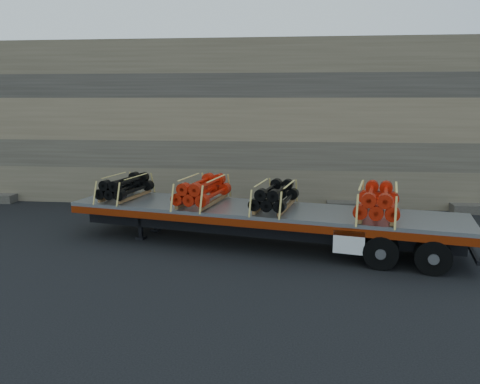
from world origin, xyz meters
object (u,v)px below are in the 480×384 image
Objects in this scene: bundle_front at (126,187)px; bundle_rear at (378,202)px; bundle_midrear at (275,197)px; bundle_midfront at (203,191)px; trailer at (260,227)px.

bundle_rear is (8.06, -1.71, 0.05)m from bundle_front.
bundle_front is 5.22m from bundle_midrear.
bundle_front is at bearing 180.00° from bundle_midfront.
bundle_midrear is 3.02m from bundle_rear.
bundle_midrear is 0.90× the size of bundle_rear.
bundle_midrear is at bearing 0.00° from bundle_midfront.
bundle_rear is at bearing 0.00° from bundle_midfront.
bundle_midfront is 5.41m from bundle_rear.
trailer is at bearing 180.00° from bundle_midrear.
bundle_front is 8.24m from bundle_rear.
bundle_front is 0.97× the size of bundle_midrear.
trailer is 5.68× the size of bundle_midrear.
bundle_midfront reaches higher than bundle_front.
trailer is 5.13× the size of bundle_rear.
bundle_midfront is 0.97× the size of bundle_rear.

